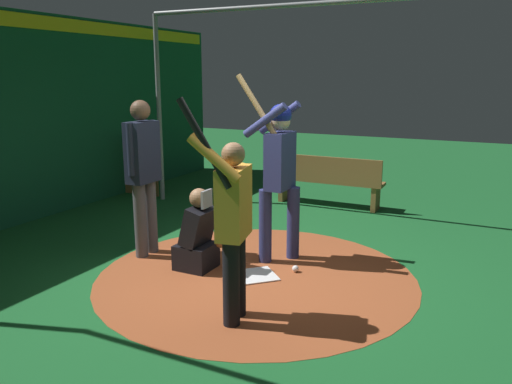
{
  "coord_description": "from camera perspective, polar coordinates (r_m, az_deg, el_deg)",
  "views": [
    {
      "loc": [
        2.33,
        -4.71,
        2.16
      ],
      "look_at": [
        0.0,
        0.0,
        0.95
      ],
      "focal_mm": 35.88,
      "sensor_mm": 36.0,
      "label": 1
    }
  ],
  "objects": [
    {
      "name": "dirt_circle",
      "position": [
        5.68,
        0.0,
        -9.35
      ],
      "size": [
        3.48,
        3.48,
        0.01
      ],
      "primitive_type": "cylinder",
      "color": "#9E4C28",
      "rests_on": "ground"
    },
    {
      "name": "bench",
      "position": [
        8.61,
        7.95,
        1.39
      ],
      "size": [
        1.85,
        0.36,
        0.85
      ],
      "color": "olive",
      "rests_on": "ground"
    },
    {
      "name": "visitor",
      "position": [
        4.42,
        -2.61,
        -3.19
      ],
      "size": [
        0.54,
        0.56,
        1.99
      ],
      "rotation": [
        0.0,
        0.0,
        0.21
      ],
      "color": "black",
      "rests_on": "ground"
    },
    {
      "name": "baseball_0",
      "position": [
        5.79,
        4.42,
        -8.51
      ],
      "size": [
        0.07,
        0.07,
        0.07
      ],
      "primitive_type": "sphere",
      "color": "white",
      "rests_on": "dirt_circle"
    },
    {
      "name": "ground_plane",
      "position": [
        5.68,
        0.0,
        -9.38
      ],
      "size": [
        26.68,
        26.68,
        0.0
      ],
      "primitive_type": "plane",
      "color": "#195B28"
    },
    {
      "name": "cage_frame",
      "position": [
        5.25,
        0.0,
        13.8
      ],
      "size": [
        6.21,
        5.0,
        3.17
      ],
      "color": "gray",
      "rests_on": "ground"
    },
    {
      "name": "bat_rack",
      "position": [
        9.73,
        -13.67,
        2.74
      ],
      "size": [
        1.18,
        0.2,
        1.05
      ],
      "color": "olive",
      "rests_on": "ground"
    },
    {
      "name": "batter",
      "position": [
        5.88,
        2.57,
        2.84
      ],
      "size": [
        0.68,
        0.49,
        2.17
      ],
      "color": "navy",
      "rests_on": "ground"
    },
    {
      "name": "catcher",
      "position": [
        5.81,
        -6.34,
        -5.1
      ],
      "size": [
        0.58,
        0.4,
        0.94
      ],
      "color": "black",
      "rests_on": "ground"
    },
    {
      "name": "home_plate",
      "position": [
        5.68,
        0.0,
        -9.27
      ],
      "size": [
        0.59,
        0.59,
        0.01
      ],
      "primitive_type": "cube",
      "rotation": [
        0.0,
        0.0,
        0.79
      ],
      "color": "white",
      "rests_on": "dirt_circle"
    },
    {
      "name": "umpire",
      "position": [
        6.22,
        -12.46,
        2.51
      ],
      "size": [
        0.23,
        0.49,
        1.87
      ],
      "color": "#4C4C51",
      "rests_on": "ground"
    }
  ]
}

